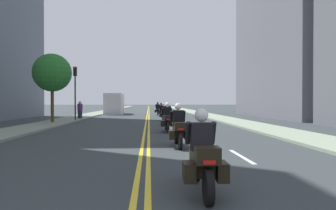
{
  "coord_description": "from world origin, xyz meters",
  "views": [
    {
      "loc": [
        0.14,
        -1.04,
        1.68
      ],
      "look_at": [
        1.45,
        19.59,
        1.47
      ],
      "focal_mm": 31.95,
      "sensor_mm": 36.0,
      "label": 1
    }
  ],
  "objects_px": {
    "motorcycle_2": "(167,120)",
    "traffic_light_near": "(75,83)",
    "motorcycle_0": "(202,159)",
    "pedestrian_1": "(80,110)",
    "parked_truck": "(115,105)",
    "motorcycle_6": "(158,110)",
    "motorcycle_3": "(167,116)",
    "motorcycle_5": "(161,111)",
    "pedestrian_0": "(80,110)",
    "motorcycle_4": "(163,113)",
    "street_tree_0": "(52,73)",
    "motorcycle_1": "(178,129)"
  },
  "relations": [
    {
      "from": "motorcycle_4",
      "to": "pedestrian_1",
      "type": "bearing_deg",
      "value": 165.16
    },
    {
      "from": "pedestrian_1",
      "to": "motorcycle_0",
      "type": "bearing_deg",
      "value": 58.16
    },
    {
      "from": "motorcycle_5",
      "to": "pedestrian_1",
      "type": "relative_size",
      "value": 1.24
    },
    {
      "from": "pedestrian_0",
      "to": "motorcycle_6",
      "type": "bearing_deg",
      "value": -92.18
    },
    {
      "from": "motorcycle_3",
      "to": "motorcycle_0",
      "type": "bearing_deg",
      "value": -88.89
    },
    {
      "from": "motorcycle_5",
      "to": "pedestrian_1",
      "type": "xyz_separation_m",
      "value": [
        -8.07,
        -3.38,
        0.25
      ]
    },
    {
      "from": "pedestrian_1",
      "to": "motorcycle_6",
      "type": "bearing_deg",
      "value": 177.16
    },
    {
      "from": "motorcycle_5",
      "to": "pedestrian_0",
      "type": "xyz_separation_m",
      "value": [
        -7.96,
        -4.21,
        0.25
      ]
    },
    {
      "from": "motorcycle_3",
      "to": "motorcycle_6",
      "type": "bearing_deg",
      "value": 93.19
    },
    {
      "from": "pedestrian_1",
      "to": "street_tree_0",
      "type": "height_order",
      "value": "street_tree_0"
    },
    {
      "from": "motorcycle_4",
      "to": "motorcycle_6",
      "type": "xyz_separation_m",
      "value": [
        -0.22,
        10.39,
        0.03
      ]
    },
    {
      "from": "motorcycle_0",
      "to": "pedestrian_1",
      "type": "distance_m",
      "value": 25.51
    },
    {
      "from": "motorcycle_0",
      "to": "parked_truck",
      "type": "relative_size",
      "value": 0.33
    },
    {
      "from": "motorcycle_4",
      "to": "street_tree_0",
      "type": "xyz_separation_m",
      "value": [
        -8.81,
        -3.89,
        3.29
      ]
    },
    {
      "from": "motorcycle_1",
      "to": "motorcycle_2",
      "type": "xyz_separation_m",
      "value": [
        -0.07,
        5.77,
        -0.0
      ]
    },
    {
      "from": "motorcycle_2",
      "to": "motorcycle_4",
      "type": "distance_m",
      "value": 10.77
    },
    {
      "from": "motorcycle_3",
      "to": "pedestrian_1",
      "type": "height_order",
      "value": "pedestrian_1"
    },
    {
      "from": "motorcycle_2",
      "to": "traffic_light_near",
      "type": "xyz_separation_m",
      "value": [
        -7.52,
        9.92,
        2.64
      ]
    },
    {
      "from": "pedestrian_0",
      "to": "motorcycle_4",
      "type": "bearing_deg",
      "value": -151.27
    },
    {
      "from": "pedestrian_0",
      "to": "motorcycle_2",
      "type": "bearing_deg",
      "value": 160.42
    },
    {
      "from": "motorcycle_1",
      "to": "motorcycle_3",
      "type": "height_order",
      "value": "motorcycle_3"
    },
    {
      "from": "traffic_light_near",
      "to": "street_tree_0",
      "type": "relative_size",
      "value": 0.88
    },
    {
      "from": "street_tree_0",
      "to": "motorcycle_2",
      "type": "bearing_deg",
      "value": -38.87
    },
    {
      "from": "motorcycle_6",
      "to": "pedestrian_1",
      "type": "distance_m",
      "value": 11.37
    },
    {
      "from": "motorcycle_2",
      "to": "traffic_light_near",
      "type": "relative_size",
      "value": 0.45
    },
    {
      "from": "motorcycle_6",
      "to": "street_tree_0",
      "type": "relative_size",
      "value": 0.41
    },
    {
      "from": "motorcycle_0",
      "to": "pedestrian_1",
      "type": "xyz_separation_m",
      "value": [
        -7.7,
        24.32,
        0.25
      ]
    },
    {
      "from": "motorcycle_0",
      "to": "pedestrian_1",
      "type": "bearing_deg",
      "value": 108.94
    },
    {
      "from": "motorcycle_2",
      "to": "pedestrian_1",
      "type": "distance_m",
      "value": 15.05
    },
    {
      "from": "motorcycle_6",
      "to": "motorcycle_3",
      "type": "bearing_deg",
      "value": -86.58
    },
    {
      "from": "pedestrian_1",
      "to": "motorcycle_2",
      "type": "bearing_deg",
      "value": 71.57
    },
    {
      "from": "motorcycle_5",
      "to": "parked_truck",
      "type": "xyz_separation_m",
      "value": [
        -6.05,
        8.21,
        0.63
      ]
    },
    {
      "from": "traffic_light_near",
      "to": "motorcycle_2",
      "type": "bearing_deg",
      "value": -52.85
    },
    {
      "from": "pedestrian_0",
      "to": "motorcycle_5",
      "type": "bearing_deg",
      "value": -114.01
    },
    {
      "from": "motorcycle_4",
      "to": "motorcycle_6",
      "type": "relative_size",
      "value": 0.98
    },
    {
      "from": "traffic_light_near",
      "to": "parked_truck",
      "type": "xyz_separation_m",
      "value": [
        1.8,
        14.57,
        -2.03
      ]
    },
    {
      "from": "motorcycle_2",
      "to": "motorcycle_3",
      "type": "distance_m",
      "value": 4.88
    },
    {
      "from": "motorcycle_0",
      "to": "motorcycle_1",
      "type": "relative_size",
      "value": 0.99
    },
    {
      "from": "motorcycle_3",
      "to": "motorcycle_6",
      "type": "height_order",
      "value": "motorcycle_6"
    },
    {
      "from": "motorcycle_1",
      "to": "motorcycle_6",
      "type": "bearing_deg",
      "value": 89.58
    },
    {
      "from": "motorcycle_1",
      "to": "motorcycle_5",
      "type": "xyz_separation_m",
      "value": [
        0.26,
        22.05,
        -0.02
      ]
    },
    {
      "from": "traffic_light_near",
      "to": "pedestrian_0",
      "type": "relative_size",
      "value": 2.74
    },
    {
      "from": "motorcycle_0",
      "to": "motorcycle_5",
      "type": "relative_size",
      "value": 0.98
    },
    {
      "from": "traffic_light_near",
      "to": "street_tree_0",
      "type": "bearing_deg",
      "value": -108.25
    },
    {
      "from": "motorcycle_0",
      "to": "motorcycle_6",
      "type": "height_order",
      "value": "motorcycle_6"
    },
    {
      "from": "motorcycle_6",
      "to": "parked_truck",
      "type": "relative_size",
      "value": 0.34
    },
    {
      "from": "pedestrian_0",
      "to": "parked_truck",
      "type": "bearing_deg",
      "value": -60.65
    },
    {
      "from": "motorcycle_2",
      "to": "pedestrian_0",
      "type": "height_order",
      "value": "pedestrian_0"
    },
    {
      "from": "motorcycle_5",
      "to": "parked_truck",
      "type": "bearing_deg",
      "value": 128.2
    },
    {
      "from": "motorcycle_4",
      "to": "parked_truck",
      "type": "relative_size",
      "value": 0.34
    }
  ]
}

